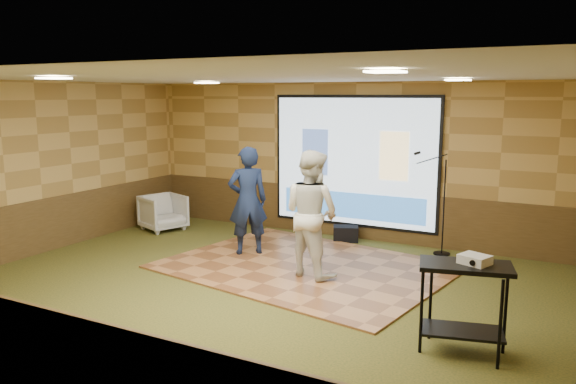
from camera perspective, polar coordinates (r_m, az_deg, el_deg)
The scene contains 18 objects.
ground at distance 8.10m, azimuth -2.52°, elevation -10.08°, with size 9.00×9.00×0.00m, color #2A3819.
room_shell at distance 7.65m, azimuth -2.64°, elevation 4.84°, with size 9.04×7.04×3.02m.
wainscot_back at distance 11.00m, azimuth 6.65°, elevation -2.20°, with size 9.00×0.04×0.95m, color #473317.
wainscot_front at distance 5.45m, azimuth -22.12°, elevation -15.74°, with size 9.00×0.04×0.95m, color #473317.
wainscot_left at distance 10.86m, azimuth -23.44°, elevation -3.13°, with size 0.04×7.00×0.95m, color #473317.
projector_screen at distance 10.80m, azimuth 6.67°, elevation 2.95°, with size 3.32×0.06×2.52m.
downlight_nw at distance 10.33m, azimuth -8.25°, elevation 10.91°, with size 0.32×0.32×0.02m, color #F7E7B9.
downlight_ne at distance 8.53m, azimuth 16.89°, elevation 10.84°, with size 0.32×0.32×0.02m, color #F7E7B9.
downlight_sw at distance 7.90m, azimuth -22.69°, elevation 10.62°, with size 0.32×0.32×0.02m, color #F7E7B9.
downlight_se at distance 5.34m, azimuth 9.88°, elevation 11.95°, with size 0.32×0.32×0.02m, color #F7E7B9.
dance_floor at distance 9.17m, azimuth 1.80°, elevation -7.58°, with size 4.30×3.28×0.03m, color #A4693C.
player_left at distance 9.68m, azimuth -4.11°, elevation -0.87°, with size 0.68×0.45×1.87m, color #152142.
player_right at distance 8.49m, azimuth 2.39°, elevation -2.17°, with size 0.94×0.73×1.93m, color silver.
av_table at distance 6.34m, azimuth 17.50°, elevation -9.51°, with size 0.95×0.50×1.00m.
projector at distance 6.27m, azimuth 18.45°, elevation -6.52°, with size 0.29×0.24×0.10m, color silver.
mic_stand at distance 10.16m, azimuth 15.15°, elevation -3.41°, with size 0.71×0.29×1.80m.
banquet_chair at distance 11.85m, azimuth -12.56°, elevation -2.04°, with size 0.78×0.81×0.73m, color gray.
duffel_bag at distance 10.78m, azimuth 5.89°, elevation -4.24°, with size 0.47×0.31×0.29m, color black.
Camera 1 is at (3.86, -6.57, 2.76)m, focal length 35.00 mm.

